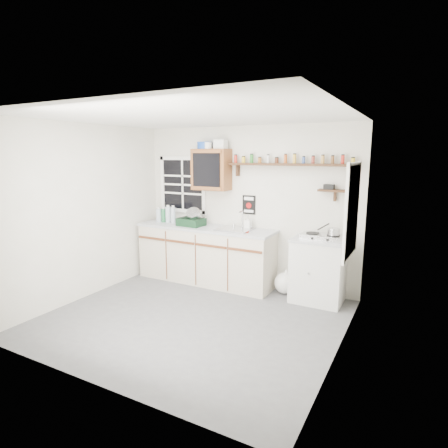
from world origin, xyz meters
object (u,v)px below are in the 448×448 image
object	(u,v)px
main_cabinet	(206,254)
hotplate	(323,237)
spice_shelf	(289,164)
dish_rack	(192,220)
right_cabinet	(318,270)
upper_cabinet	(211,170)

from	to	relation	value
main_cabinet	hotplate	size ratio (longest dim) A/B	3.96
main_cabinet	spice_shelf	world-z (taller)	spice_shelf
main_cabinet	dish_rack	bearing A→B (deg)	-170.47
right_cabinet	hotplate	xyz separation A→B (m)	(0.05, -0.02, 0.49)
main_cabinet	hotplate	world-z (taller)	hotplate
spice_shelf	hotplate	bearing A→B (deg)	-19.74
upper_cabinet	spice_shelf	distance (m)	1.27
hotplate	main_cabinet	bearing A→B (deg)	179.06
spice_shelf	dish_rack	bearing A→B (deg)	-170.68
upper_cabinet	spice_shelf	xyz separation A→B (m)	(1.27, 0.07, 0.11)
dish_rack	hotplate	xyz separation A→B (m)	(2.11, 0.04, -0.07)
dish_rack	upper_cabinet	bearing A→B (deg)	38.50
upper_cabinet	dish_rack	world-z (taller)	upper_cabinet
spice_shelf	dish_rack	world-z (taller)	spice_shelf
upper_cabinet	dish_rack	bearing A→B (deg)	-145.32
right_cabinet	upper_cabinet	world-z (taller)	upper_cabinet
dish_rack	right_cabinet	bearing A→B (deg)	5.58
spice_shelf	hotplate	world-z (taller)	spice_shelf
right_cabinet	upper_cabinet	size ratio (longest dim) A/B	1.40
upper_cabinet	main_cabinet	bearing A→B (deg)	-103.68
main_cabinet	spice_shelf	size ratio (longest dim) A/B	1.21
main_cabinet	right_cabinet	distance (m)	1.84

